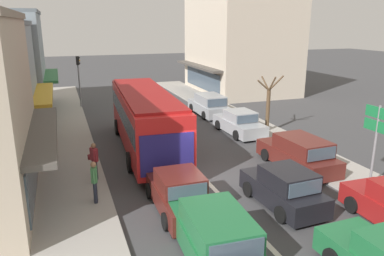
{
  "coord_description": "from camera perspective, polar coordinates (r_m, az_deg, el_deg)",
  "views": [
    {
      "loc": [
        -5.7,
        -13.98,
        6.72
      ],
      "look_at": [
        0.86,
        4.52,
        1.2
      ],
      "focal_mm": 35.0,
      "sensor_mm": 36.0,
      "label": 1
    }
  ],
  "objects": [
    {
      "name": "lane_centre_line",
      "position": [
        20.03,
        -1.83,
        -3.9
      ],
      "size": [
        0.2,
        28.0,
        0.01
      ],
      "primitive_type": "cube",
      "color": "silver",
      "rests_on": "ground"
    },
    {
      "name": "ground_plane",
      "position": [
        16.53,
        2.45,
        -8.3
      ],
      "size": [
        140.0,
        140.0,
        0.0
      ],
      "primitive_type": "plane",
      "color": "#3F3F42"
    },
    {
      "name": "pedestrian_with_handbag_near",
      "position": [
        16.78,
        -14.7,
        -4.53
      ],
      "size": [
        0.42,
        0.64,
        1.63
      ],
      "color": "#232838",
      "rests_on": "sidewalk_left"
    },
    {
      "name": "city_bus",
      "position": [
        20.31,
        -7.14,
        1.79
      ],
      "size": [
        3.17,
        10.98,
        3.23
      ],
      "color": "red",
      "rests_on": "ground"
    },
    {
      "name": "sedan_behind_bus_mid",
      "position": [
        14.04,
        -1.94,
        -9.87
      ],
      "size": [
        1.93,
        4.22,
        1.47
      ],
      "color": "#561E19",
      "rests_on": "ground"
    },
    {
      "name": "parked_wagon_kerb_second",
      "position": [
        18.5,
        15.94,
        -3.77
      ],
      "size": [
        2.06,
        4.56,
        1.58
      ],
      "color": "#561E19",
      "rests_on": "ground"
    },
    {
      "name": "sidewalk_left",
      "position": [
        21.09,
        -21.51,
        -3.81
      ],
      "size": [
        5.2,
        44.0,
        0.14
      ],
      "primitive_type": "cube",
      "color": "#A39E96",
      "rests_on": "ground"
    },
    {
      "name": "pedestrian_browsing_midblock",
      "position": [
        14.63,
        -14.65,
        -7.58
      ],
      "size": [
        0.26,
        0.57,
        1.63
      ],
      "color": "#232838",
      "rests_on": "sidewalk_left"
    },
    {
      "name": "traffic_light_downstreet",
      "position": [
        31.54,
        -16.89,
        8.0
      ],
      "size": [
        0.33,
        0.24,
        4.2
      ],
      "color": "gray",
      "rests_on": "ground"
    },
    {
      "name": "kerb_right",
      "position": [
        24.19,
        10.81,
        -0.56
      ],
      "size": [
        2.8,
        44.0,
        0.12
      ],
      "primitive_type": "cube",
      "color": "#A39E96",
      "rests_on": "ground"
    },
    {
      "name": "directional_road_sign",
      "position": [
        16.63,
        26.45,
        0.04
      ],
      "size": [
        0.1,
        1.4,
        3.6
      ],
      "color": "gray",
      "rests_on": "ground"
    },
    {
      "name": "parked_sedan_kerb_third",
      "position": [
        23.65,
        7.23,
        0.73
      ],
      "size": [
        2.0,
        4.26,
        1.47
      ],
      "color": "#9EA3A8",
      "rests_on": "ground"
    },
    {
      "name": "building_right_far",
      "position": [
        38.24,
        7.4,
        13.11
      ],
      "size": [
        9.12,
        10.84,
        10.17
      ],
      "color": "beige",
      "rests_on": "ground"
    },
    {
      "name": "street_tree_right",
      "position": [
        23.94,
        11.53,
        3.41
      ],
      "size": [
        1.85,
        1.68,
        3.64
      ],
      "color": "brown",
      "rests_on": "ground"
    },
    {
      "name": "hatchback_adjacent_lane_trail",
      "position": [
        14.68,
        13.84,
        -8.95
      ],
      "size": [
        1.95,
        3.77,
        1.54
      ],
      "color": "black",
      "rests_on": "ground"
    },
    {
      "name": "wagon_queue_gap_filler",
      "position": [
        11.34,
        3.55,
        -16.12
      ],
      "size": [
        2.1,
        4.58,
        1.58
      ],
      "color": "#1E6638",
      "rests_on": "ground"
    },
    {
      "name": "parked_wagon_kerb_rear",
      "position": [
        28.28,
        2.61,
        3.49
      ],
      "size": [
        1.96,
        4.51,
        1.58
      ],
      "color": "#9EA3A8",
      "rests_on": "ground"
    }
  ]
}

